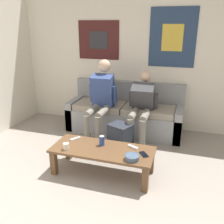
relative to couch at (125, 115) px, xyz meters
The scene contains 12 objects.
wall_back 1.05m from the couch, 101.00° to the left, with size 10.00×0.07×2.55m.
couch is the anchor object (origin of this frame).
coffee_table 1.39m from the couch, 86.62° to the right, with size 1.25×0.51×0.34m.
person_seated_adult 0.61m from the couch, 131.01° to the right, with size 0.47×0.86×1.25m.
person_seated_teen 0.57m from the couch, 43.49° to the right, with size 0.47×0.91×1.08m.
backpack 0.78m from the couch, 80.64° to the right, with size 0.38×0.37×0.42m.
ceramic_bowl 1.62m from the couch, 72.50° to the right, with size 0.17×0.17×0.06m.
pillar_candle 1.58m from the couch, 102.12° to the right, with size 0.07×0.07×0.09m.
drink_can_blue 1.31m from the couch, 88.11° to the right, with size 0.07×0.07×0.12m.
game_controller_near_left 1.31m from the couch, 105.07° to the right, with size 0.11×0.14×0.03m.
game_controller_near_right 1.33m from the couch, 71.08° to the right, with size 0.14×0.09×0.03m.
cell_phone 1.51m from the couch, 66.96° to the right, with size 0.13×0.15×0.01m.
Camera 1 is at (1.08, -1.40, 1.78)m, focal length 40.00 mm.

